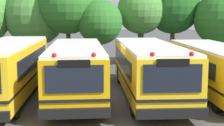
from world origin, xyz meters
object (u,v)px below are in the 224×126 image
at_px(school_bus_2, 148,67).
at_px(tree_5, 175,7).
at_px(school_bus_3, 216,67).
at_px(tree_6, 223,18).
at_px(school_bus_0, 8,67).
at_px(tree_2, 67,4).
at_px(tree_4, 142,10).
at_px(school_bus_1, 76,68).
at_px(tree_1, 36,14).
at_px(tree_3, 99,22).

bearing_deg(school_bus_2, tree_5, -110.56).
height_order(school_bus_3, tree_6, tree_6).
distance_m(school_bus_0, tree_2, 9.88).
height_order(tree_4, tree_6, tree_4).
bearing_deg(tree_6, school_bus_1, -140.84).
bearing_deg(school_bus_1, school_bus_0, -1.51).
relative_size(tree_4, tree_6, 1.07).
bearing_deg(tree_2, tree_5, 9.76).
xyz_separation_m(tree_1, tree_4, (8.21, -0.53, 0.34)).
distance_m(school_bus_2, school_bus_3, 3.46).
distance_m(school_bus_3, tree_2, 12.41).
distance_m(tree_5, tree_6, 3.81).
relative_size(tree_1, tree_6, 1.09).
relative_size(school_bus_2, tree_1, 1.56).
bearing_deg(school_bus_0, tree_4, -128.96).
height_order(school_bus_2, school_bus_3, school_bus_2).
relative_size(school_bus_1, school_bus_3, 0.99).
relative_size(school_bus_3, tree_3, 1.89).
distance_m(school_bus_1, tree_2, 9.68).
height_order(tree_3, tree_4, tree_4).
height_order(tree_3, tree_6, tree_6).
distance_m(school_bus_2, tree_5, 11.74).
relative_size(tree_4, tree_5, 0.92).
height_order(tree_2, tree_6, tree_2).
bearing_deg(tree_4, tree_1, 176.33).
relative_size(tree_2, tree_5, 1.02).
relative_size(school_bus_0, tree_1, 1.58).
distance_m(tree_2, tree_5, 8.59).
relative_size(school_bus_1, tree_4, 1.56).
xyz_separation_m(school_bus_1, tree_5, (7.47, 10.49, 3.20)).
bearing_deg(school_bus_3, school_bus_1, 1.63).
height_order(school_bus_3, tree_5, tree_5).
xyz_separation_m(school_bus_3, tree_6, (3.79, 8.62, 2.37)).
distance_m(school_bus_2, tree_6, 11.66).
relative_size(tree_3, tree_5, 0.76).
relative_size(school_bus_0, tree_5, 1.49).
distance_m(school_bus_2, tree_1, 12.84).
bearing_deg(tree_5, tree_2, -170.24).
bearing_deg(tree_5, tree_6, -28.00).
relative_size(school_bus_3, tree_2, 1.41).
height_order(school_bus_0, school_bus_1, school_bus_0).
bearing_deg(school_bus_3, school_bus_0, 1.33).
distance_m(school_bus_0, tree_5, 15.34).
bearing_deg(school_bus_1, school_bus_3, 179.44).
bearing_deg(tree_3, school_bus_3, -55.69).
bearing_deg(school_bus_1, tree_6, -142.48).
bearing_deg(tree_5, school_bus_2, -110.58).
bearing_deg(school_bus_1, tree_1, -72.81).
relative_size(school_bus_0, tree_2, 1.45).
distance_m(tree_3, tree_5, 6.59).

